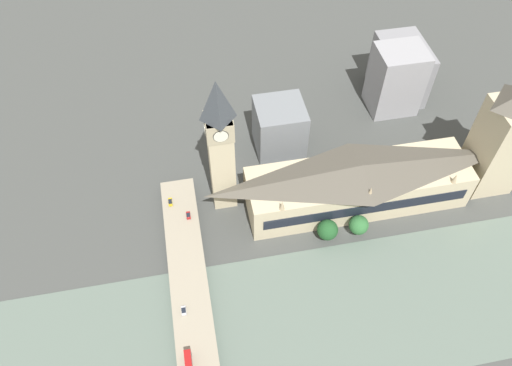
{
  "coord_description": "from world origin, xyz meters",
  "views": [
    {
      "loc": [
        -110.65,
        62.13,
        184.86
      ],
      "look_at": [
        20.78,
        37.0,
        17.49
      ],
      "focal_mm": 35.0,
      "sensor_mm": 36.0,
      "label": 1
    }
  ],
  "objects_px": {
    "victoria_tower": "(503,139)",
    "car_northbound_tail": "(188,215)",
    "clock_tower": "(220,145)",
    "road_bridge": "(195,335)",
    "double_decker_bus_lead": "(189,365)",
    "car_northbound_mid": "(170,202)",
    "car_southbound_mid": "(184,311)",
    "parliament_hall": "(358,184)"
  },
  "relations": [
    {
      "from": "double_decker_bus_lead",
      "to": "car_northbound_mid",
      "type": "bearing_deg",
      "value": 0.53
    },
    {
      "from": "victoria_tower",
      "to": "double_decker_bus_lead",
      "type": "xyz_separation_m",
      "value": [
        -63.61,
        145.37,
        -21.24
      ]
    },
    {
      "from": "road_bridge",
      "to": "car_northbound_tail",
      "type": "relative_size",
      "value": 38.07
    },
    {
      "from": "car_northbound_tail",
      "to": "car_southbound_mid",
      "type": "xyz_separation_m",
      "value": [
        -44.08,
        6.4,
        -0.01
      ]
    },
    {
      "from": "road_bridge",
      "to": "car_northbound_mid",
      "type": "bearing_deg",
      "value": 3.55
    },
    {
      "from": "parliament_hall",
      "to": "double_decker_bus_lead",
      "type": "distance_m",
      "value": 104.1
    },
    {
      "from": "clock_tower",
      "to": "car_northbound_mid",
      "type": "bearing_deg",
      "value": 92.08
    },
    {
      "from": "double_decker_bus_lead",
      "to": "parliament_hall",
      "type": "bearing_deg",
      "value": -52.32
    },
    {
      "from": "clock_tower",
      "to": "victoria_tower",
      "type": "relative_size",
      "value": 1.15
    },
    {
      "from": "road_bridge",
      "to": "car_southbound_mid",
      "type": "bearing_deg",
      "value": 17.53
    },
    {
      "from": "victoria_tower",
      "to": "car_southbound_mid",
      "type": "relative_size",
      "value": 15.7
    },
    {
      "from": "car_northbound_mid",
      "to": "car_southbound_mid",
      "type": "distance_m",
      "value": 52.89
    },
    {
      "from": "double_decker_bus_lead",
      "to": "car_northbound_mid",
      "type": "height_order",
      "value": "double_decker_bus_lead"
    },
    {
      "from": "clock_tower",
      "to": "car_northbound_mid",
      "type": "distance_m",
      "value": 40.15
    },
    {
      "from": "car_northbound_mid",
      "to": "car_northbound_tail",
      "type": "xyz_separation_m",
      "value": [
        -8.81,
        -7.21,
        -0.05
      ]
    },
    {
      "from": "double_decker_bus_lead",
      "to": "car_southbound_mid",
      "type": "distance_m",
      "value": 21.89
    },
    {
      "from": "clock_tower",
      "to": "victoria_tower",
      "type": "xyz_separation_m",
      "value": [
        -11.97,
        -121.46,
        -8.63
      ]
    },
    {
      "from": "car_northbound_tail",
      "to": "car_southbound_mid",
      "type": "distance_m",
      "value": 44.54
    },
    {
      "from": "car_southbound_mid",
      "to": "car_northbound_mid",
      "type": "bearing_deg",
      "value": 0.88
    },
    {
      "from": "road_bridge",
      "to": "car_northbound_tail",
      "type": "height_order",
      "value": "car_northbound_tail"
    },
    {
      "from": "road_bridge",
      "to": "car_southbound_mid",
      "type": "xyz_separation_m",
      "value": [
        9.73,
        3.07,
        1.53
      ]
    },
    {
      "from": "victoria_tower",
      "to": "double_decker_bus_lead",
      "type": "relative_size",
      "value": 5.9
    },
    {
      "from": "clock_tower",
      "to": "car_northbound_tail",
      "type": "relative_size",
      "value": 17.65
    },
    {
      "from": "double_decker_bus_lead",
      "to": "clock_tower",
      "type": "bearing_deg",
      "value": -17.56
    },
    {
      "from": "victoria_tower",
      "to": "car_northbound_mid",
      "type": "distance_m",
      "value": 148.29
    },
    {
      "from": "double_decker_bus_lead",
      "to": "car_southbound_mid",
      "type": "xyz_separation_m",
      "value": [
        21.8,
        -0.12,
        -1.91
      ]
    },
    {
      "from": "car_northbound_mid",
      "to": "car_southbound_mid",
      "type": "bearing_deg",
      "value": -179.12
    },
    {
      "from": "victoria_tower",
      "to": "car_northbound_tail",
      "type": "height_order",
      "value": "victoria_tower"
    },
    {
      "from": "victoria_tower",
      "to": "car_northbound_tail",
      "type": "relative_size",
      "value": 15.3
    },
    {
      "from": "parliament_hall",
      "to": "car_southbound_mid",
      "type": "relative_size",
      "value": 25.62
    },
    {
      "from": "victoria_tower",
      "to": "car_northbound_tail",
      "type": "bearing_deg",
      "value": 89.06
    },
    {
      "from": "parliament_hall",
      "to": "victoria_tower",
      "type": "height_order",
      "value": "victoria_tower"
    },
    {
      "from": "car_northbound_tail",
      "to": "car_southbound_mid",
      "type": "relative_size",
      "value": 1.03
    },
    {
      "from": "victoria_tower",
      "to": "clock_tower",
      "type": "bearing_deg",
      "value": 84.37
    },
    {
      "from": "double_decker_bus_lead",
      "to": "victoria_tower",
      "type": "bearing_deg",
      "value": -66.37
    },
    {
      "from": "parliament_hall",
      "to": "double_decker_bus_lead",
      "type": "xyz_separation_m",
      "value": [
        -63.55,
        82.28,
        -5.33
      ]
    },
    {
      "from": "double_decker_bus_lead",
      "to": "car_southbound_mid",
      "type": "bearing_deg",
      "value": -0.33
    },
    {
      "from": "parliament_hall",
      "to": "car_southbound_mid",
      "type": "distance_m",
      "value": 92.44
    },
    {
      "from": "victoria_tower",
      "to": "car_northbound_mid",
      "type": "relative_size",
      "value": 13.54
    },
    {
      "from": "clock_tower",
      "to": "road_bridge",
      "type": "height_order",
      "value": "clock_tower"
    },
    {
      "from": "car_northbound_tail",
      "to": "parliament_hall",
      "type": "bearing_deg",
      "value": -91.76
    },
    {
      "from": "parliament_hall",
      "to": "car_northbound_tail",
      "type": "xyz_separation_m",
      "value": [
        2.33,
        75.75,
        -7.23
      ]
    }
  ]
}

